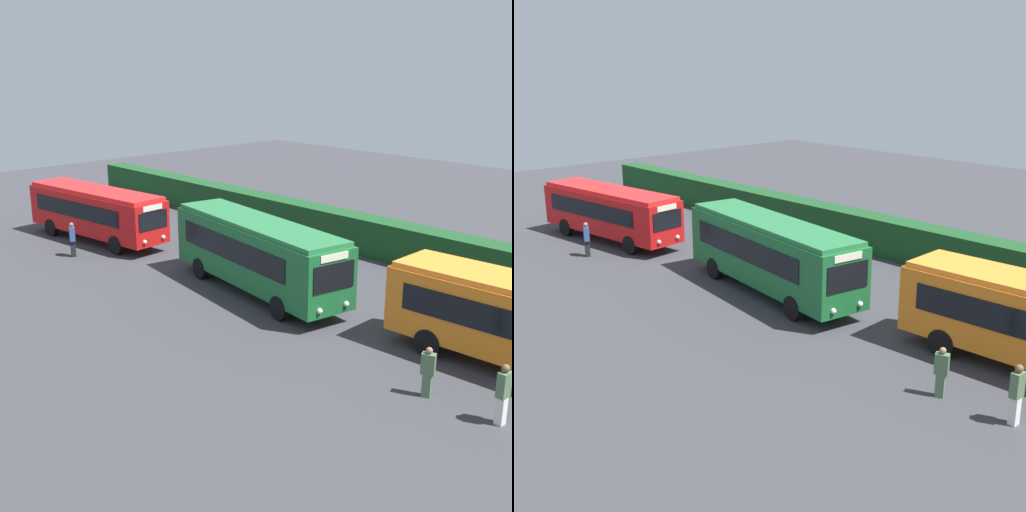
% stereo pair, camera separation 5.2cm
% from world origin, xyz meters
% --- Properties ---
extents(ground_plane, '(78.30, 78.30, 0.00)m').
position_xyz_m(ground_plane, '(0.00, 0.00, 0.00)').
color(ground_plane, '#38383D').
extents(bus_red, '(9.72, 3.40, 2.96)m').
position_xyz_m(bus_red, '(-12.84, -0.92, 1.72)').
color(bus_red, red).
rests_on(bus_red, ground_plane).
extents(bus_green, '(10.39, 3.89, 3.27)m').
position_xyz_m(bus_green, '(-0.40, -0.27, 1.88)').
color(bus_green, '#19602D').
rests_on(bus_green, ground_plane).
extents(person_left, '(0.46, 0.50, 1.63)m').
position_xyz_m(person_left, '(-16.16, 1.90, 0.85)').
color(person_left, '#4C6B47').
rests_on(person_left, ground_plane).
extents(person_center, '(0.51, 0.41, 1.81)m').
position_xyz_m(person_center, '(-10.99, -3.47, 0.96)').
color(person_center, black).
rests_on(person_center, ground_plane).
extents(person_right, '(0.48, 0.39, 1.64)m').
position_xyz_m(person_right, '(10.04, -2.93, 0.86)').
color(person_right, '#4C6B47').
rests_on(person_right, ground_plane).
extents(person_far, '(0.27, 0.42, 1.87)m').
position_xyz_m(person_far, '(12.41, -2.80, 0.99)').
color(person_far, silver).
rests_on(person_far, ground_plane).
extents(hedge_row, '(51.15, 1.46, 1.94)m').
position_xyz_m(hedge_row, '(0.00, 8.17, 0.97)').
color(hedge_row, '#194720').
rests_on(hedge_row, ground_plane).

